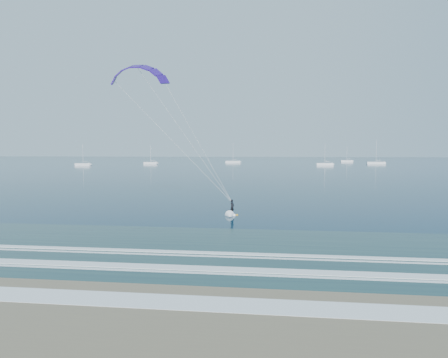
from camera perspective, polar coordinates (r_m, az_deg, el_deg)
ground at (r=21.45m, az=-3.74°, el=-17.04°), size 900.00×900.00×0.00m
kitesurfer_rig at (r=46.16m, az=-5.66°, el=6.28°), size 15.56×6.05×18.35m
sailboat_0 at (r=213.67m, az=-19.47°, el=1.99°), size 7.98×2.40×10.95m
sailboat_1 at (r=226.88m, az=-10.43°, el=2.27°), size 7.61×2.40×10.60m
sailboat_2 at (r=247.23m, az=1.29°, el=2.49°), size 9.11×2.40×12.23m
sailboat_3 at (r=211.77m, az=14.20°, el=2.09°), size 8.38×2.40×11.68m
sailboat_4 at (r=275.45m, az=17.13°, el=2.47°), size 7.67×2.40×10.57m
sailboat_5 at (r=243.04m, az=20.89°, el=2.19°), size 10.03×2.40×13.51m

